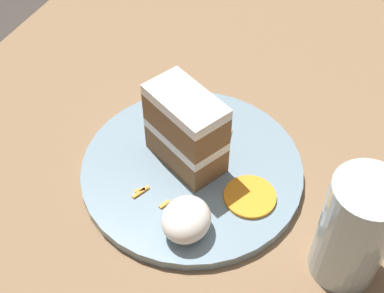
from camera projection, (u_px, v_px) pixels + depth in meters
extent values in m
plane|color=#38332D|center=(228.00, 200.00, 0.69)|extent=(6.00, 6.00, 0.00)
cube|color=#846647|center=(229.00, 191.00, 0.68)|extent=(1.19, 0.88, 0.04)
cylinder|color=gray|center=(192.00, 170.00, 0.67)|extent=(0.27, 0.27, 0.01)
cube|color=brown|center=(188.00, 146.00, 0.66)|extent=(0.09, 0.11, 0.04)
cube|color=white|center=(187.00, 131.00, 0.64)|extent=(0.09, 0.11, 0.01)
cube|color=brown|center=(187.00, 116.00, 0.62)|extent=(0.09, 0.11, 0.04)
cube|color=white|center=(187.00, 100.00, 0.60)|extent=(0.09, 0.11, 0.01)
ellipsoid|color=white|center=(186.00, 219.00, 0.58)|extent=(0.06, 0.05, 0.04)
cylinder|color=orange|center=(250.00, 197.00, 0.63)|extent=(0.06, 0.06, 0.00)
cube|color=orange|center=(230.00, 135.00, 0.69)|extent=(0.02, 0.01, 0.00)
cube|color=orange|center=(141.00, 192.00, 0.63)|extent=(0.02, 0.01, 0.00)
cube|color=orange|center=(164.00, 204.00, 0.62)|extent=(0.01, 0.01, 0.00)
cube|color=orange|center=(140.00, 191.00, 0.63)|extent=(0.01, 0.01, 0.00)
cylinder|color=silver|center=(355.00, 230.00, 0.53)|extent=(0.07, 0.07, 0.14)
cylinder|color=silver|center=(345.00, 254.00, 0.57)|extent=(0.06, 0.06, 0.05)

